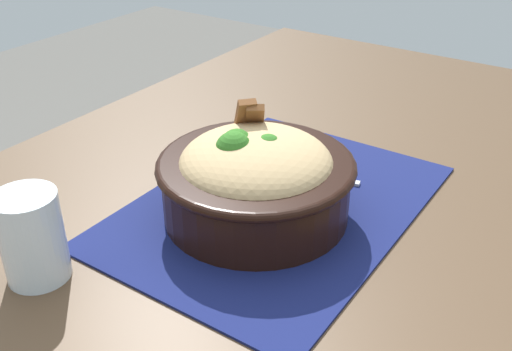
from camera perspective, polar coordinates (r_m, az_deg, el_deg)
The scene contains 5 objects.
table at distance 0.69m, azimuth 1.02°, elevation -9.25°, with size 1.35×0.79×0.78m.
placemat at distance 0.69m, azimuth 2.02°, elevation -2.84°, with size 0.40×0.28×0.00m, color #11194C.
bowl at distance 0.64m, azimuth -0.03°, elevation -0.08°, with size 0.22×0.22×0.12m.
fork at distance 0.75m, azimuth 4.25°, elevation 0.20°, with size 0.05×0.14×0.00m.
drinking_glass at distance 0.60m, azimuth -20.57°, elevation -5.98°, with size 0.06×0.06×0.09m.
Camera 1 is at (-0.46, -0.29, 1.15)m, focal length 41.76 mm.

